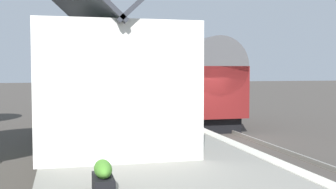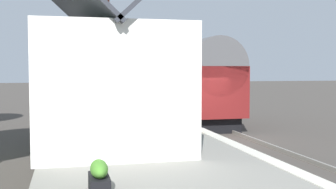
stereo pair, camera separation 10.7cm
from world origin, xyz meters
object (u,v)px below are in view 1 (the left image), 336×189
(bench_near_building, at_px, (119,100))
(planter_by_door, at_px, (93,99))
(station_building, at_px, (106,81))
(bench_mid_platform, at_px, (114,97))
(bench_platform_end, at_px, (113,95))
(bench_by_lamp, at_px, (125,105))
(planter_bench_left, at_px, (103,178))
(planter_corner_building, at_px, (195,123))
(train, at_px, (191,81))
(station_sign_board, at_px, (128,84))
(planter_under_sign, at_px, (151,108))

(bench_near_building, distance_m, planter_by_door, 2.18)
(station_building, bearing_deg, bench_mid_platform, -7.76)
(bench_platform_end, relative_size, bench_near_building, 0.99)
(bench_mid_platform, bearing_deg, planter_by_door, 101.63)
(bench_mid_platform, distance_m, bench_by_lamp, 5.37)
(station_building, distance_m, bench_mid_platform, 11.50)
(planter_bench_left, xyz_separation_m, planter_corner_building, (6.04, -3.51, 0.03))
(train, xyz_separation_m, bench_platform_end, (4.60, 3.59, -0.92))
(bench_platform_end, distance_m, station_sign_board, 1.46)
(planter_under_sign, relative_size, station_sign_board, 0.53)
(station_building, height_order, planter_under_sign, station_building)
(planter_corner_building, bearing_deg, bench_near_building, 9.12)
(planter_under_sign, distance_m, station_sign_board, 6.07)
(bench_mid_platform, relative_size, bench_by_lamp, 0.99)
(bench_near_building, xyz_separation_m, planter_bench_left, (-14.59, 2.14, -0.21))
(train, height_order, planter_by_door, train)
(planter_under_sign, relative_size, planter_by_door, 1.02)
(planter_bench_left, bearing_deg, bench_by_lamp, -10.09)
(bench_platform_end, relative_size, planter_corner_building, 2.38)
(bench_by_lamp, bearing_deg, station_sign_board, -9.61)
(planter_bench_left, bearing_deg, bench_platform_end, -7.10)
(planter_by_door, bearing_deg, planter_bench_left, 176.66)
(bench_by_lamp, bearing_deg, bench_mid_platform, -1.43)
(bench_near_building, bearing_deg, bench_platform_end, -3.07)
(bench_platform_end, bearing_deg, station_building, 172.64)
(bench_platform_end, height_order, planter_bench_left, bench_platform_end)
(station_building, relative_size, planter_by_door, 8.61)
(bench_platform_end, xyz_separation_m, station_sign_board, (-1.00, -0.79, 0.71))
(train, distance_m, bench_by_lamp, 5.24)
(planter_under_sign, distance_m, planter_by_door, 4.86)
(bench_by_lamp, height_order, station_sign_board, station_sign_board)
(station_sign_board, bearing_deg, bench_platform_end, 38.25)
(train, height_order, planter_under_sign, train)
(planter_bench_left, bearing_deg, planter_corner_building, -30.19)
(bench_near_building, distance_m, planter_bench_left, 14.75)
(planter_corner_building, height_order, planter_by_door, planter_by_door)
(bench_platform_end, height_order, bench_by_lamp, same)
(station_building, relative_size, planter_under_sign, 8.46)
(station_building, bearing_deg, station_sign_board, -11.34)
(station_sign_board, bearing_deg, bench_mid_platform, 145.88)
(bench_platform_end, relative_size, planter_by_door, 1.71)
(station_building, distance_m, bench_platform_end, 14.02)
(train, bearing_deg, bench_by_lamp, 129.63)
(bench_mid_platform, height_order, station_sign_board, station_sign_board)
(bench_near_building, bearing_deg, planter_corner_building, -170.88)
(train, distance_m, station_sign_board, 4.57)
(train, distance_m, planter_corner_building, 8.96)
(planter_by_door, bearing_deg, train, -110.03)
(planter_by_door, height_order, station_sign_board, station_sign_board)
(bench_mid_platform, bearing_deg, bench_by_lamp, 178.57)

